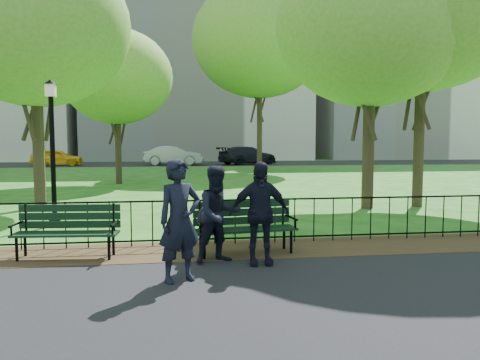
{
  "coord_description": "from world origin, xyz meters",
  "views": [
    {
      "loc": [
        -0.55,
        -7.01,
        2.03
      ],
      "look_at": [
        0.63,
        1.5,
        1.31
      ],
      "focal_mm": 35.0,
      "sensor_mm": 36.0,
      "label": 1
    }
  ],
  "objects": [
    {
      "name": "ground",
      "position": [
        0.0,
        0.0,
        0.0
      ],
      "size": [
        120.0,
        120.0,
        0.0
      ],
      "primitive_type": "plane",
      "color": "#1F5A17"
    },
    {
      "name": "dirt_strip",
      "position": [
        0.0,
        1.5,
        0.01
      ],
      "size": [
        60.0,
        1.6,
        0.01
      ],
      "primitive_type": "cube",
      "color": "#311E14",
      "rests_on": "ground"
    },
    {
      "name": "far_street",
      "position": [
        0.0,
        35.0,
        0.01
      ],
      "size": [
        70.0,
        9.0,
        0.01
      ],
      "primitive_type": "cube",
      "color": "black",
      "rests_on": "ground"
    },
    {
      "name": "iron_fence",
      "position": [
        0.0,
        2.0,
        0.5
      ],
      "size": [
        24.06,
        0.06,
        1.0
      ],
      "color": "black",
      "rests_on": "ground"
    },
    {
      "name": "apartment_mid",
      "position": [
        2.0,
        48.0,
        15.0
      ],
      "size": [
        24.0,
        15.0,
        30.0
      ],
      "primitive_type": "cube",
      "color": "silver",
      "rests_on": "ground"
    },
    {
      "name": "apartment_east",
      "position": [
        26.0,
        48.0,
        12.0
      ],
      "size": [
        20.0,
        15.0,
        24.0
      ],
      "primitive_type": "cube",
      "color": "silver",
      "rests_on": "ground"
    },
    {
      "name": "park_bench_main",
      "position": [
        0.38,
        1.1,
        0.64
      ],
      "size": [
        1.87,
        0.78,
        1.03
      ],
      "rotation": [
        0.0,
        0.0,
        0.12
      ],
      "color": "black",
      "rests_on": "ground"
    },
    {
      "name": "park_bench_left_a",
      "position": [
        -2.42,
        1.35,
        0.57
      ],
      "size": [
        1.8,
        0.69,
        1.0
      ],
      "rotation": [
        0.0,
        0.0,
        -0.08
      ],
      "color": "black",
      "rests_on": "ground"
    },
    {
      "name": "lamppost",
      "position": [
        -3.42,
        4.54,
        1.89
      ],
      "size": [
        0.31,
        0.31,
        3.46
      ],
      "color": "black",
      "rests_on": "ground"
    },
    {
      "name": "tree_near_w",
      "position": [
        -4.63,
        7.79,
        5.42
      ],
      "size": [
        5.6,
        5.6,
        7.81
      ],
      "color": "#2D2116",
      "rests_on": "ground"
    },
    {
      "name": "tree_near_e",
      "position": [
        5.18,
        6.34,
        5.41
      ],
      "size": [
        5.59,
        5.59,
        7.79
      ],
      "color": "#2D2116",
      "rests_on": "ground"
    },
    {
      "name": "tree_far_c",
      "position": [
        -3.21,
        15.62,
        5.0
      ],
      "size": [
        5.17,
        5.17,
        7.21
      ],
      "color": "#2D2116",
      "rests_on": "ground"
    },
    {
      "name": "tree_far_e",
      "position": [
        5.06,
        23.99,
        8.69
      ],
      "size": [
        8.97,
        8.97,
        12.51
      ],
      "color": "#2D2116",
      "rests_on": "ground"
    },
    {
      "name": "person_left",
      "position": [
        -0.5,
        -0.34,
        0.9
      ],
      "size": [
        0.76,
        0.65,
        1.77
      ],
      "primitive_type": "imported",
      "rotation": [
        0.0,
        0.0,
        0.42
      ],
      "color": "black",
      "rests_on": "asphalt_path"
    },
    {
      "name": "person_mid",
      "position": [
        0.15,
        0.65,
        0.82
      ],
      "size": [
        0.87,
        0.63,
        1.61
      ],
      "primitive_type": "imported",
      "rotation": [
        0.0,
        0.0,
        0.32
      ],
      "color": "black",
      "rests_on": "asphalt_path"
    },
    {
      "name": "person_right",
      "position": [
        0.8,
        0.43,
        0.86
      ],
      "size": [
        0.99,
        0.41,
        1.69
      ],
      "primitive_type": "imported",
      "rotation": [
        0.0,
        0.0,
        -0.0
      ],
      "color": "black",
      "rests_on": "asphalt_path"
    },
    {
      "name": "taxi",
      "position": [
        -10.09,
        32.68,
        0.69
      ],
      "size": [
        4.07,
        1.8,
        1.36
      ],
      "primitive_type": "imported",
      "rotation": [
        0.0,
        0.0,
        1.62
      ],
      "color": "yellow",
      "rests_on": "far_street"
    },
    {
      "name": "sedan_silver",
      "position": [
        -0.65,
        32.54,
        0.82
      ],
      "size": [
        5.07,
        2.4,
        1.61
      ],
      "primitive_type": "imported",
      "rotation": [
        0.0,
        0.0,
        1.42
      ],
      "color": "#A4A6AB",
      "rests_on": "far_street"
    },
    {
      "name": "sedan_dark",
      "position": [
        5.65,
        32.89,
        0.78
      ],
      "size": [
        5.72,
        4.19,
        1.54
      ],
      "primitive_type": "imported",
      "rotation": [
        0.0,
        0.0,
        2.01
      ],
      "color": "black",
      "rests_on": "far_street"
    }
  ]
}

